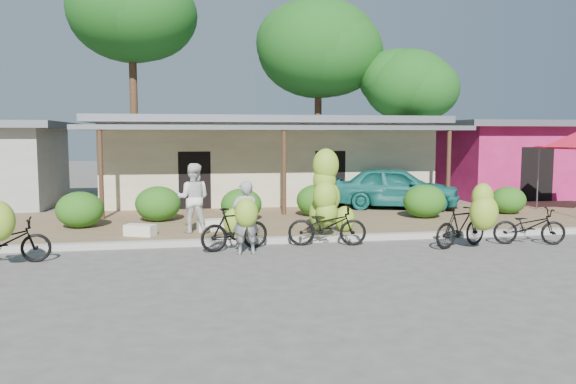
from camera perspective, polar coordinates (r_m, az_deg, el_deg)
The scene contains 27 objects.
ground at distance 12.15m, azimuth 4.42°, elevation -6.83°, with size 100.00×100.00×0.00m, color #4F4C4A.
sidewalk at distance 16.95m, azimuth 0.22°, elevation -3.02°, with size 60.00×6.00×0.12m, color olive.
curb at distance 14.04m, azimuth 2.39°, elevation -4.79°, with size 60.00×0.25×0.15m, color #A8A399.
shop_main at distance 22.63m, azimuth -2.44°, elevation 3.41°, with size 13.00×8.50×3.35m.
shop_pink at distance 26.21m, azimuth 20.98°, elevation 3.24°, with size 6.00×6.00×3.25m.
tree_far_center at distance 28.34m, azimuth -16.01°, elevation 17.37°, with size 5.89×5.83×10.69m.
tree_center_right at distance 29.13m, azimuth 2.68°, elevation 14.51°, with size 6.18×6.14×9.43m.
tree_near_right at distance 28.16m, azimuth 11.69°, elevation 10.76°, with size 4.46×4.29×6.82m.
hedge_0 at distance 16.42m, azimuth -20.39°, elevation -1.69°, with size 1.28×1.15×1.00m, color #1D5513.
hedge_1 at distance 17.00m, azimuth -13.07°, elevation -1.17°, with size 1.33×1.20×1.04m, color #1D5513.
hedge_2 at distance 16.77m, azimuth -4.76°, elevation -1.27°, with size 1.23×1.10×0.96m, color #1D5513.
hedge_3 at distance 17.64m, azimuth 2.93°, elevation -0.84°, with size 1.28×1.15×1.00m, color #1D5513.
hedge_4 at distance 17.76m, azimuth 13.70°, elevation -0.91°, with size 1.31×1.18×1.02m, color #1D5513.
hedge_5 at distance 19.52m, azimuth 21.47°, elevation -0.78°, with size 1.13×1.02×0.88m, color #1D5513.
bike_far_left at distance 12.82m, azimuth -26.96°, elevation -4.13°, with size 1.86×1.35×1.40m.
bike_left at distance 12.92m, azimuth -5.25°, elevation -3.49°, with size 1.73×1.33×1.28m.
bike_center at distance 13.75m, azimuth 3.89°, elevation -1.60°, with size 1.96×1.34×2.33m.
bike_right at distance 13.74m, azimuth 17.89°, elevation -2.73°, with size 1.70×1.40×1.57m.
bike_far_right at distance 14.86m, azimuth 23.30°, elevation -3.21°, with size 1.80×1.00×0.90m.
loose_banana_a at distance 14.44m, azimuth -5.53°, elevation -2.97°, with size 0.54×0.46×0.68m, color #9DCA32.
loose_banana_b at distance 14.46m, azimuth -4.95°, elevation -3.16°, with size 0.46×0.39×0.57m, color #9DCA32.
loose_banana_c at distance 14.85m, azimuth 5.78°, elevation -2.73°, with size 0.54×0.46×0.68m, color #9DCA32.
sack_near at distance 15.10m, azimuth -7.56°, elevation -3.34°, with size 0.85×0.40×0.30m, color silver.
sack_far at distance 14.72m, azimuth -14.78°, elevation -3.76°, with size 0.75×0.38×0.28m, color silver.
vendor at distance 12.49m, azimuth -4.35°, elevation -2.63°, with size 0.60×0.40×1.65m, color gray.
bystander at distance 14.77m, azimuth -9.61°, elevation -0.61°, with size 0.88×0.69×1.81m, color white.
teal_van at distance 19.87m, azimuth 10.89°, elevation 0.47°, with size 1.73×4.29×1.46m, color #176862.
Camera 1 is at (-2.96, -11.48, 2.64)m, focal length 35.00 mm.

